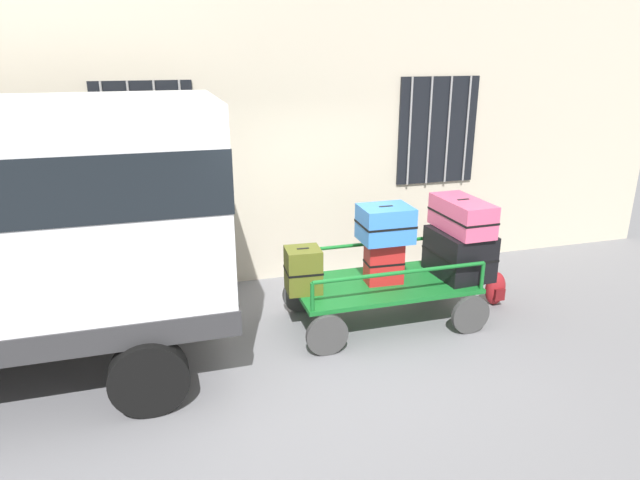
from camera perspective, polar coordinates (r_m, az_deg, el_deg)
ground_plane at (r=6.29m, az=1.47°, el=-10.71°), size 40.00×40.00×0.00m
building_wall at (r=7.65m, az=-3.66°, el=14.28°), size 12.00×0.38×5.00m
luggage_cart at (r=6.66m, az=6.43°, el=-5.14°), size 2.18×1.16×0.51m
cart_railing at (r=6.52m, az=6.55°, el=-2.06°), size 2.05×1.02×0.34m
suitcase_left_bottom at (r=6.26m, az=-1.73°, el=-3.08°), size 0.41×0.38×0.51m
suitcase_midleft_bottom at (r=6.53m, az=6.52°, el=-2.22°), size 0.44×0.28×0.52m
suitcase_midleft_middle at (r=6.38m, az=6.67°, el=1.67°), size 0.59×0.49×0.41m
suitcase_center_bottom at (r=6.91m, az=14.00°, el=-1.31°), size 0.63×0.80×0.55m
suitcase_center_middle at (r=6.78m, az=14.27°, el=2.45°), size 0.46×0.90×0.39m
backpack at (r=7.48m, az=17.45°, el=-4.76°), size 0.27×0.22×0.44m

